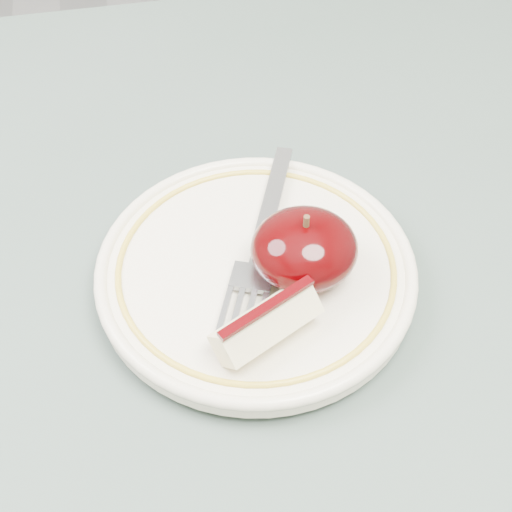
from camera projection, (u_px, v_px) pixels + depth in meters
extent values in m
cylinder|color=brown|center=(408.00, 245.00, 1.04)|extent=(0.05, 0.05, 0.71)
cube|color=#415049|center=(114.00, 409.00, 0.45)|extent=(0.90, 0.90, 0.04)
cylinder|color=white|center=(256.00, 280.00, 0.49)|extent=(0.12, 0.12, 0.01)
cylinder|color=white|center=(256.00, 272.00, 0.48)|extent=(0.21, 0.21, 0.01)
torus|color=white|center=(256.00, 267.00, 0.48)|extent=(0.22, 0.22, 0.01)
torus|color=gold|center=(256.00, 265.00, 0.47)|extent=(0.19, 0.19, 0.00)
ellipsoid|color=black|center=(304.00, 249.00, 0.46)|extent=(0.07, 0.07, 0.04)
cylinder|color=#472D19|center=(306.00, 223.00, 0.44)|extent=(0.00, 0.00, 0.01)
cube|color=#F6EBB5|center=(267.00, 324.00, 0.43)|extent=(0.07, 0.06, 0.03)
cube|color=#330104|center=(267.00, 307.00, 0.41)|extent=(0.06, 0.04, 0.00)
cube|color=gray|center=(274.00, 191.00, 0.51)|extent=(0.05, 0.09, 0.00)
cube|color=gray|center=(259.00, 250.00, 0.48)|extent=(0.02, 0.03, 0.00)
cube|color=gray|center=(252.00, 278.00, 0.46)|extent=(0.03, 0.03, 0.00)
cube|color=gray|center=(262.00, 315.00, 0.44)|extent=(0.02, 0.04, 0.00)
cube|color=gray|center=(249.00, 313.00, 0.44)|extent=(0.02, 0.04, 0.00)
cube|color=gray|center=(237.00, 311.00, 0.44)|extent=(0.02, 0.04, 0.00)
cube|color=gray|center=(225.00, 309.00, 0.44)|extent=(0.02, 0.04, 0.00)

